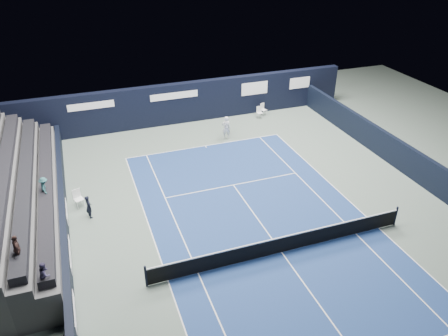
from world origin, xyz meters
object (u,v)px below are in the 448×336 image
at_px(folding_chair_back_b, 259,111).
at_px(line_judge_chair, 78,197).
at_px(tennis_net, 282,244).
at_px(folding_chair_back_a, 263,107).
at_px(tennis_player, 226,128).

height_order(folding_chair_back_b, line_judge_chair, line_judge_chair).
bearing_deg(tennis_net, folding_chair_back_b, 69.95).
bearing_deg(tennis_net, folding_chair_back_a, 68.93).
height_order(tennis_net, tennis_player, tennis_player).
xyz_separation_m(folding_chair_back_a, tennis_net, (-6.04, -15.69, -0.12)).
xyz_separation_m(folding_chair_back_b, tennis_player, (-3.77, -2.68, 0.32)).
xyz_separation_m(folding_chair_back_a, line_judge_chair, (-14.76, -8.45, -0.04)).
xyz_separation_m(line_judge_chair, tennis_player, (10.49, 5.29, 0.26)).
height_order(folding_chair_back_a, folding_chair_back_b, folding_chair_back_a).
relative_size(folding_chair_back_b, tennis_net, 0.07).
distance_m(line_judge_chair, tennis_net, 11.33).
bearing_deg(tennis_player, tennis_net, -98.08).
relative_size(folding_chair_back_b, line_judge_chair, 0.90).
relative_size(folding_chair_back_a, tennis_net, 0.07).
xyz_separation_m(folding_chair_back_b, line_judge_chair, (-14.26, -7.97, 0.06)).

